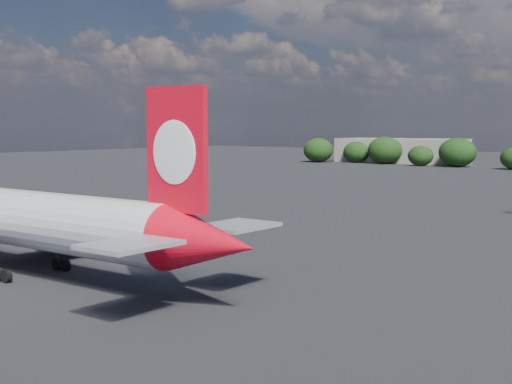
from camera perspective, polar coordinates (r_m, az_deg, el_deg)
The scene contains 3 objects.
ground at distance 94.74m, azimuth 10.48°, elevation -2.16°, with size 500.00×500.00×0.00m, color black.
qantas_airliner at distance 60.95m, azimuth -17.93°, elevation -2.18°, with size 45.13×42.83×14.77m.
terminal_building at distance 241.21m, azimuth 11.53°, elevation 3.26°, with size 42.00×16.00×8.00m.
Camera 1 is at (43.79, -23.13, 12.16)m, focal length 50.00 mm.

